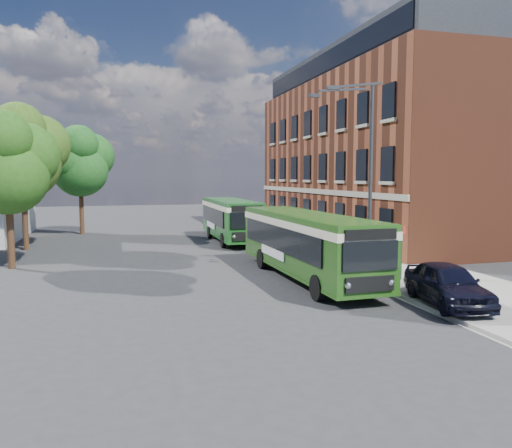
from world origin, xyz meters
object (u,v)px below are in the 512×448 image
object	(u,v)px
bus_front	(306,239)
bus_rear	(231,216)
parked_car	(447,284)
street_lamp	(364,175)

from	to	relation	value
bus_front	bus_rear	xyz separation A→B (m)	(-0.42, 13.90, -0.00)
bus_front	parked_car	size ratio (longest dim) A/B	2.67
bus_front	parked_car	xyz separation A→B (m)	(2.93, -6.33, -0.93)
street_lamp	parked_car	distance (m)	7.58
bus_front	bus_rear	size ratio (longest dim) A/B	1.17
bus_rear	bus_front	bearing A→B (deg)	-88.29
street_lamp	bus_front	xyz separation A→B (m)	(-2.96, -0.18, -2.96)
street_lamp	bus_front	world-z (taller)	street_lamp
street_lamp	bus_front	distance (m)	4.19
street_lamp	parked_car	world-z (taller)	street_lamp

